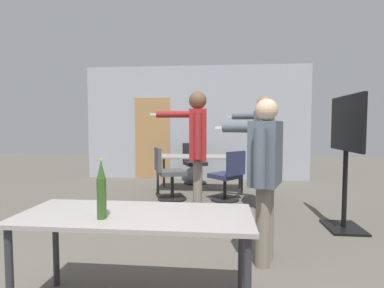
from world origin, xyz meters
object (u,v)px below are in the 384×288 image
tv_screen (346,147)px  person_right_polo (263,141)px  office_chair_far_right (194,164)px  beer_bottle (101,191)px  person_center_tall (264,166)px  office_chair_near_pushed (168,175)px  office_chair_side_rolled (228,178)px  person_far_watching (197,143)px

tv_screen → person_right_polo: person_right_polo is taller
person_right_polo → office_chair_far_right: person_right_polo is taller
person_right_polo → beer_bottle: person_right_polo is taller
tv_screen → beer_bottle: size_ratio=4.28×
tv_screen → person_center_tall: size_ratio=1.08×
tv_screen → office_chair_near_pushed: tv_screen is taller
office_chair_far_right → office_chair_side_rolled: bearing=90.7°
person_right_polo → office_chair_near_pushed: (-1.62, 0.49, -0.64)m
beer_bottle → tv_screen: bearing=41.0°
person_far_watching → office_chair_side_rolled: (0.46, 1.23, -0.70)m
office_chair_near_pushed → person_right_polo: bearing=52.2°
person_far_watching → office_chair_far_right: 2.94m
person_center_tall → office_chair_far_right: person_center_tall is taller
person_center_tall → office_chair_near_pushed: bearing=49.6°
person_center_tall → office_chair_far_right: bearing=34.1°
office_chair_side_rolled → office_chair_near_pushed: bearing=135.8°
tv_screen → person_right_polo: (-0.94, 0.79, 0.03)m
tv_screen → office_chair_far_right: tv_screen is taller
person_far_watching → office_chair_near_pushed: size_ratio=1.90×
person_right_polo → person_center_tall: size_ratio=1.13×
office_chair_far_right → person_right_polo: bearing=96.7°
office_chair_side_rolled → person_center_tall: bearing=-129.0°
person_right_polo → office_chair_far_right: bearing=49.6°
person_center_tall → beer_bottle: size_ratio=3.97×
person_right_polo → person_far_watching: person_far_watching is taller
person_right_polo → office_chair_side_rolled: 1.02m
tv_screen → person_far_watching: size_ratio=0.96×
tv_screen → beer_bottle: tv_screen is taller
office_chair_near_pushed → beer_bottle: beer_bottle is taller
beer_bottle → office_chair_near_pushed: bearing=92.6°
person_far_watching → office_chair_side_rolled: bearing=-25.6°
person_far_watching → beer_bottle: person_far_watching is taller
office_chair_far_right → beer_bottle: beer_bottle is taller
person_right_polo → person_center_tall: person_right_polo is taller
office_chair_far_right → office_chair_near_pushed: 1.68m
office_chair_near_pushed → beer_bottle: bearing=-18.2°
office_chair_side_rolled → beer_bottle: bearing=-151.2°
tv_screen → beer_bottle: bearing=-49.0°
person_far_watching → office_chair_near_pushed: (-0.62, 1.20, -0.66)m
office_chair_side_rolled → beer_bottle: (-0.93, -3.42, 0.50)m
office_chair_side_rolled → office_chair_near_pushed: size_ratio=0.94×
beer_bottle → office_chair_side_rolled: bearing=74.8°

